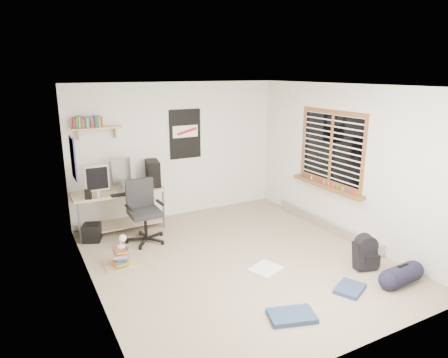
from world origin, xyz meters
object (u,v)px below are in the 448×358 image
backpack (365,255)px  book_stack (120,256)px  office_chair (145,213)px  duffel_bag (402,274)px  desk (119,209)px

backpack → book_stack: backpack is taller
office_chair → book_stack: 0.92m
backpack → duffel_bag: (0.09, -0.54, -0.06)m
desk → book_stack: 1.42m
desk → duffel_bag: (2.75, -3.60, -0.22)m
office_chair → book_stack: bearing=-133.6°
desk → office_chair: (0.24, -0.73, 0.12)m
backpack → book_stack: (-2.99, 1.70, -0.05)m
duffel_bag → book_stack: 3.81m
backpack → desk: bearing=148.1°
office_chair → duffel_bag: (2.51, -2.88, -0.35)m
book_stack → desk: bearing=76.1°
office_chair → backpack: 3.38m
duffel_bag → book_stack: bearing=140.8°
desk → office_chair: size_ratio=1.51×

